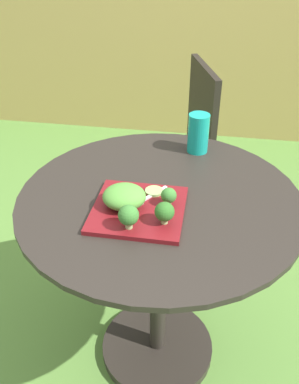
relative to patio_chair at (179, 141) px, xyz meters
name	(u,v)px	position (x,y,z in m)	size (l,w,h in m)	color
ground_plane	(157,349)	(0.02, -0.83, -0.53)	(12.00, 12.00, 0.00)	#568438
bamboo_fence	(201,48)	(0.02, 1.24, 0.14)	(8.00, 0.08, 1.34)	tan
patio_table	(159,264)	(0.02, -0.83, -0.05)	(0.86, 0.86, 0.76)	#28231E
patio_chair	(179,141)	(0.00, 0.00, 0.00)	(0.56, 0.56, 0.90)	black
salad_plate	(139,210)	(-0.02, -0.92, 0.24)	(0.26, 0.26, 0.01)	maroon
drinking_glass	(198,135)	(0.11, -0.53, 0.30)	(0.07, 0.07, 0.14)	#149989
fork	(145,199)	(-0.01, -0.88, 0.25)	(0.10, 0.14, 0.00)	silver
lettuce_mound	(124,197)	(-0.07, -0.92, 0.28)	(0.12, 0.12, 0.06)	#519338
broccoli_floret_0	(129,216)	(-0.03, -1.02, 0.29)	(0.06, 0.06, 0.07)	#99B770
broccoli_floret_1	(169,196)	(0.06, -0.89, 0.28)	(0.05, 0.05, 0.05)	#99B770
broccoli_floret_2	(165,212)	(0.06, -0.98, 0.28)	(0.05, 0.05, 0.06)	#99B770
cucumber_slice_0	(154,191)	(0.01, -0.84, 0.25)	(0.05, 0.05, 0.01)	#8EB766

